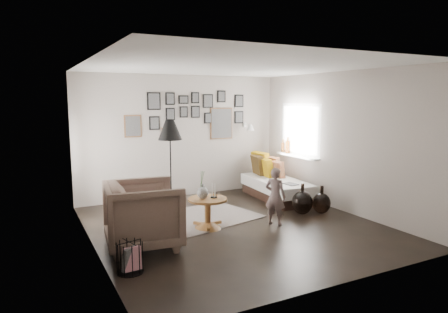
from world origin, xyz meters
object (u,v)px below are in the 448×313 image
floor_lamp (170,133)px  demijohn_small (321,203)px  pedestal_table (208,214)px  child (275,196)px  demijohn_large (302,202)px  daybed (274,185)px  armchair (143,214)px  vase (203,190)px  magazine_basket (130,257)px

floor_lamp → demijohn_small: 3.04m
pedestal_table → child: child is taller
demijohn_large → floor_lamp: bearing=161.0°
daybed → armchair: (-3.27, -1.53, 0.19)m
vase → floor_lamp: (-0.29, 0.68, 0.88)m
vase → magazine_basket: bearing=-142.5°
vase → daybed: vase is taller
daybed → child: 1.87m
demijohn_small → floor_lamp: bearing=161.0°
demijohn_small → daybed: bearing=94.3°
daybed → magazine_basket: daybed is taller
child → demijohn_large: bearing=-103.8°
pedestal_table → floor_lamp: size_ratio=0.36×
floor_lamp → vase: bearing=-66.7°
vase → demijohn_large: vase is taller
demijohn_small → vase: bearing=174.7°
vase → demijohn_large: (1.95, -0.09, -0.41)m
magazine_basket → demijohn_large: bearing=16.9°
armchair → floor_lamp: floor_lamp is taller
floor_lamp → demijohn_small: bearing=-19.0°
vase → magazine_basket: (-1.47, -1.13, -0.45)m
vase → child: bearing=-18.1°
daybed → demijohn_large: (-0.25, -1.26, -0.07)m
pedestal_table → demijohn_small: 2.22m
demijohn_small → demijohn_large: bearing=161.1°
vase → armchair: bearing=-161.5°
vase → daybed: (2.19, 1.17, -0.35)m
demijohn_large → armchair: bearing=-174.9°
floor_lamp → demijohn_large: floor_lamp is taller
pedestal_table → demijohn_small: bearing=-5.0°
daybed → demijohn_small: (0.10, -1.38, -0.09)m
vase → daybed: 2.51m
vase → armchair: (-1.08, -0.36, -0.16)m
floor_lamp → child: bearing=-36.2°
daybed → armchair: armchair is taller
vase → demijohn_small: 2.35m
demijohn_small → pedestal_table: bearing=175.0°
daybed → armchair: size_ratio=1.87×
magazine_basket → demijohn_small: (3.77, 0.92, 0.01)m
demijohn_large → vase: bearing=177.3°
demijohn_large → demijohn_small: 0.37m
pedestal_table → daybed: size_ratio=0.33×
floor_lamp → child: floor_lamp is taller
floor_lamp → magazine_basket: bearing=-123.1°
child → daybed: bearing=-67.5°
magazine_basket → demijohn_small: demijohn_small is taller
pedestal_table → magazine_basket: 1.91m
pedestal_table → armchair: 1.23m
armchair → demijohn_small: size_ratio=2.00×
floor_lamp → child: (1.45, -1.06, -1.03)m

